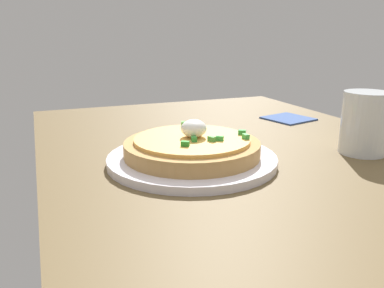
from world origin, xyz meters
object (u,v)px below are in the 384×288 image
Objects in this scene: cup_near at (365,124)px; napkin at (288,119)px; pizza at (192,146)px; plate at (192,159)px.

cup_near reaches higher than napkin.
cup_near is (6.25, 31.25, 2.53)cm from pizza.
plate is 2.28cm from pizza.
napkin is at bearing 122.88° from pizza.
plate is 2.54× the size of cup_near.
cup_near is 30.07cm from napkin.
cup_near reaches higher than plate.
pizza is 31.97cm from cup_near.
pizza is at bearing -57.12° from napkin.
pizza reaches higher than napkin.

